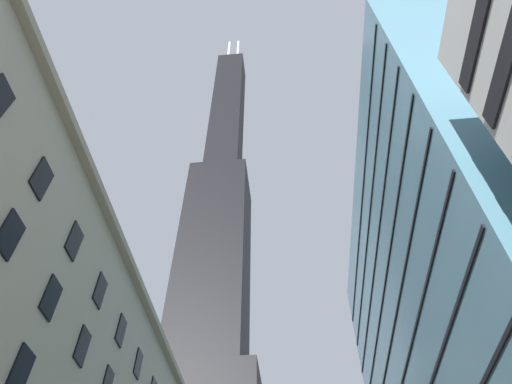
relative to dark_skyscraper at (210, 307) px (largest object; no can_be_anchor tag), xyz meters
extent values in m
cube|color=tan|center=(7.06, -58.64, -41.45)|extent=(0.70, 67.51, 0.60)
cube|color=black|center=(6.86, -73.40, -54.73)|extent=(0.14, 1.40, 2.20)
cube|color=black|center=(6.86, -78.40, -50.53)|extent=(0.14, 1.40, 2.20)
cube|color=black|center=(6.86, -73.40, -50.53)|extent=(0.14, 1.40, 2.20)
cube|color=black|center=(6.86, -68.40, -50.53)|extent=(0.14, 1.40, 2.20)
cube|color=black|center=(6.86, -63.40, -50.53)|extent=(0.14, 1.40, 2.20)
cube|color=black|center=(6.86, -78.40, -46.33)|extent=(0.14, 1.40, 2.20)
cube|color=black|center=(6.86, -73.40, -46.33)|extent=(0.14, 1.40, 2.20)
cube|color=black|center=(6.86, -68.40, -46.33)|extent=(0.14, 1.40, 2.20)
cube|color=black|center=(6.86, -63.40, -46.33)|extent=(0.14, 1.40, 2.20)
cube|color=black|center=(6.86, -58.40, -46.33)|extent=(0.14, 1.40, 2.20)
cube|color=black|center=(0.00, 0.00, 13.90)|extent=(17.57, 17.57, 68.24)
cube|color=black|center=(0.00, 0.00, 90.67)|extent=(11.29, 11.29, 85.30)
cylinder|color=silver|center=(-2.26, 0.00, 146.81)|extent=(1.20, 1.20, 26.99)
cylinder|color=silver|center=(2.26, 0.00, 146.81)|extent=(1.20, 1.20, 26.99)
cube|color=teal|center=(36.77, -55.36, -44.46)|extent=(15.91, 45.34, 45.34)
cube|color=black|center=(28.77, -55.36, -47.13)|extent=(0.12, 44.34, 0.24)
cube|color=black|center=(28.77, -55.36, -43.13)|extent=(0.12, 44.34, 0.24)
cube|color=black|center=(28.77, -55.36, -39.13)|extent=(0.12, 44.34, 0.24)
cube|color=black|center=(28.77, -55.36, -35.13)|extent=(0.12, 44.34, 0.24)
cube|color=black|center=(28.77, -55.36, -31.13)|extent=(0.12, 44.34, 0.24)
cube|color=black|center=(28.77, -55.36, -27.13)|extent=(0.12, 44.34, 0.24)
camera|label=1|loc=(19.97, -92.87, -65.46)|focal=31.85mm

